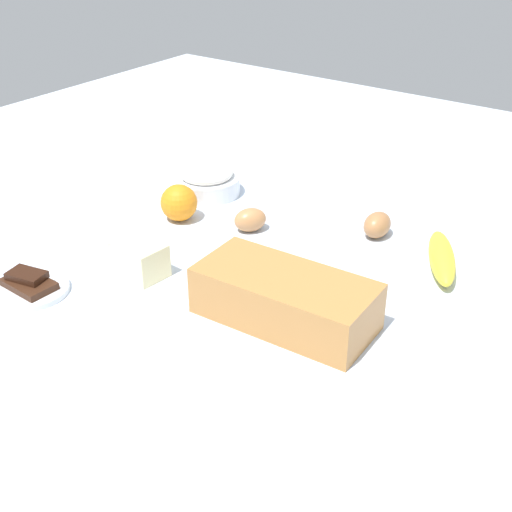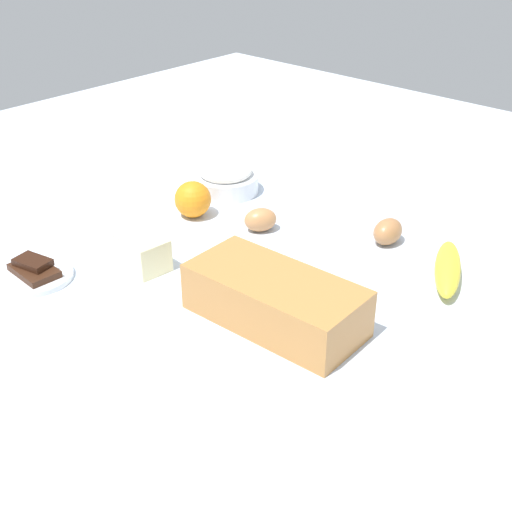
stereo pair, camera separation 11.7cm
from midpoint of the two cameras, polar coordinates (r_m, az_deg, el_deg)
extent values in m
cube|color=silver|center=(1.19, -2.80, -2.17)|extent=(2.40, 2.40, 0.02)
cube|color=#B77A3D|center=(1.05, -0.72, -3.68)|extent=(0.29, 0.14, 0.08)
cube|color=black|center=(1.05, -0.72, -3.50)|extent=(0.27, 0.13, 0.07)
cylinder|color=white|center=(1.50, -6.39, 5.88)|extent=(0.14, 0.14, 0.04)
torus|color=white|center=(1.49, -6.43, 6.47)|extent=(0.14, 0.14, 0.01)
ellipsoid|color=white|center=(1.49, -6.46, 6.95)|extent=(0.12, 0.12, 0.04)
ellipsoid|color=yellow|center=(1.23, 12.73, -0.20)|extent=(0.13, 0.19, 0.04)
sphere|color=orange|center=(1.38, -8.91, 4.38)|extent=(0.07, 0.07, 0.07)
cube|color=#F4EDB2|center=(1.21, -12.50, -0.33)|extent=(0.10, 0.07, 0.06)
ellipsoid|color=#A97245|center=(1.32, 7.66, 2.54)|extent=(0.05, 0.07, 0.05)
ellipsoid|color=#BC7F4D|center=(1.33, -3.01, 2.99)|extent=(0.07, 0.08, 0.05)
cylinder|color=white|center=(1.22, -21.07, -2.73)|extent=(0.13, 0.13, 0.01)
cube|color=#381E11|center=(1.22, -21.16, -2.29)|extent=(0.09, 0.06, 0.01)
cube|color=black|center=(1.22, -21.33, -1.61)|extent=(0.07, 0.05, 0.01)
camera|label=1|loc=(0.06, -92.86, -1.62)|focal=47.69mm
camera|label=2|loc=(0.06, 87.14, 1.62)|focal=47.69mm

